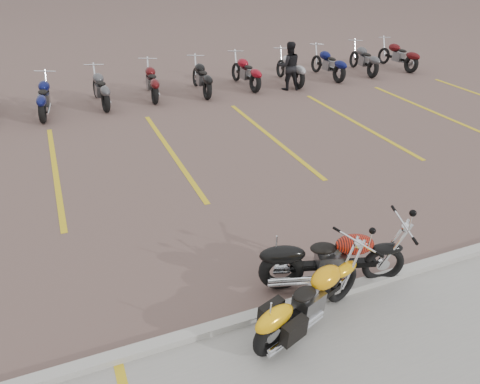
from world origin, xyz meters
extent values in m
plane|color=brown|center=(0.00, 0.00, 0.00)|extent=(100.00, 100.00, 0.00)
cube|color=#ADAAA3|center=(0.00, -2.00, 0.06)|extent=(60.00, 0.18, 0.12)
torus|color=black|center=(0.87, -2.10, 0.29)|extent=(0.59, 0.30, 0.59)
torus|color=black|center=(-0.46, -2.59, 0.29)|extent=(0.65, 0.36, 0.63)
cube|color=black|center=(0.20, -2.35, 0.35)|extent=(1.16, 0.51, 0.09)
cube|color=slate|center=(0.16, -2.36, 0.40)|extent=(0.45, 0.39, 0.31)
ellipsoid|color=#F09F0C|center=(0.44, -2.26, 0.68)|extent=(0.60, 0.46, 0.27)
ellipsoid|color=black|center=(0.05, -2.40, 0.64)|extent=(0.42, 0.35, 0.11)
torus|color=black|center=(1.68, -1.98, 0.32)|extent=(0.65, 0.29, 0.65)
torus|color=black|center=(0.20, -1.53, 0.32)|extent=(0.70, 0.36, 0.69)
cube|color=black|center=(0.94, -1.76, 0.38)|extent=(1.27, 0.49, 0.10)
cube|color=slate|center=(0.89, -1.74, 0.44)|extent=(0.49, 0.41, 0.34)
ellipsoid|color=black|center=(1.21, -1.84, 0.73)|extent=(0.64, 0.47, 0.30)
ellipsoid|color=black|center=(0.77, -1.71, 0.70)|extent=(0.45, 0.36, 0.12)
imported|color=black|center=(5.14, 7.71, 0.80)|extent=(0.91, 0.78, 1.61)
camera|label=1|loc=(-2.44, -6.38, 4.65)|focal=35.00mm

